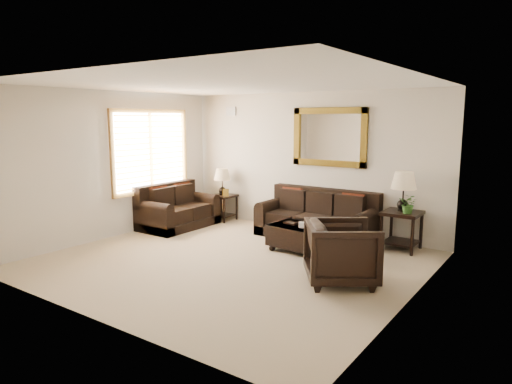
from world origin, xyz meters
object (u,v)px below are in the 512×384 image
Objects in this scene: end_table_right at (403,199)px; coffee_table at (307,237)px; end_table_left at (222,187)px; sofa at (318,220)px; armchair at (342,249)px; loveseat at (176,211)px.

end_table_right is 0.99× the size of coffee_table.
sofa is at bearing -3.19° from end_table_left.
end_table_right is 1.43× the size of armchair.
armchair is at bearing -94.72° from end_table_right.
end_table_left is at bearing 25.85° from armchair.
end_table_right is at bearing -39.79° from armchair.
end_table_right reaches higher than end_table_left.
sofa is at bearing -0.10° from armchair.
sofa is at bearing 113.88° from coffee_table.
loveseat is 4.26m from armchair.
end_table_left is 1.22× the size of armchair.
loveseat is at bearing 40.53° from armchair.
sofa is 1.93× the size of end_table_left.
armchair is (4.12, -1.06, 0.14)m from loveseat.
loveseat is 4.43m from end_table_right.
end_table_left is (0.38, 1.02, 0.41)m from loveseat.
loveseat is at bearing -162.17° from sofa.
sofa is 1.63m from end_table_right.
armchair reaches higher than coffee_table.
end_table_left is at bearing 164.25° from coffee_table.
loveseat is at bearing -110.63° from end_table_left.
coffee_table is at bearing -22.32° from end_table_left.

